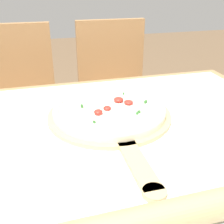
# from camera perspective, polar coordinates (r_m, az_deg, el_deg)

# --- Properties ---
(dining_table) EXTENTS (1.25, 0.93, 0.73)m
(dining_table) POSITION_cam_1_polar(r_m,az_deg,el_deg) (0.81, -1.26, -12.13)
(dining_table) COLOR #A87F51
(dining_table) RESTS_ON ground_plane
(towel_cloth) EXTENTS (1.17, 0.85, 0.00)m
(towel_cloth) POSITION_cam_1_polar(r_m,az_deg,el_deg) (0.74, -1.34, -5.60)
(towel_cloth) COLOR silver
(towel_cloth) RESTS_ON dining_table
(pizza_peel) EXTENTS (0.37, 0.56, 0.01)m
(pizza_peel) POSITION_cam_1_polar(r_m,az_deg,el_deg) (0.83, -0.17, -1.20)
(pizza_peel) COLOR tan
(pizza_peel) RESTS_ON towel_cloth
(pizza) EXTENTS (0.34, 0.34, 0.03)m
(pizza) POSITION_cam_1_polar(r_m,az_deg,el_deg) (0.84, -0.52, 0.56)
(pizza) COLOR beige
(pizza) RESTS_ON pizza_peel
(rolling_pin) EXTENTS (0.46, 0.06, 0.06)m
(rolling_pin) POSITION_cam_1_polar(r_m,az_deg,el_deg) (0.50, 8.64, -20.83)
(rolling_pin) COLOR tan
(rolling_pin) RESTS_ON towel_cloth
(chair_left) EXTENTS (0.41, 0.41, 0.91)m
(chair_left) POSITION_cam_1_polar(r_m,az_deg,el_deg) (1.55, -18.21, 2.23)
(chair_left) COLOR #A37547
(chair_left) RESTS_ON ground_plane
(chair_right) EXTENTS (0.41, 0.41, 0.91)m
(chair_right) POSITION_cam_1_polar(r_m,az_deg,el_deg) (1.60, 0.43, 4.28)
(chair_right) COLOR #A37547
(chair_right) RESTS_ON ground_plane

